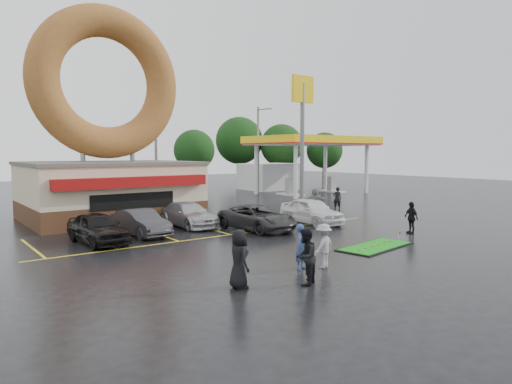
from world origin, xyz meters
TOP-DOWN VIEW (x-y plane):
  - ground at (0.00, 0.00)m, footprint 120.00×120.00m
  - donut_shop at (-3.00, 12.97)m, footprint 10.20×8.70m
  - gas_station at (20.00, 20.94)m, footprint 12.30×13.65m
  - shell_sign at (13.00, 12.00)m, footprint 2.20×0.36m
  - streetlight_mid at (4.00, 20.92)m, footprint 0.40×2.21m
  - streetlight_right at (16.00, 21.92)m, footprint 0.40×2.21m
  - tree_far_a at (26.00, 30.00)m, footprint 5.60×5.60m
  - tree_far_b at (32.00, 28.00)m, footprint 4.90×4.90m
  - tree_far_c at (22.00, 34.00)m, footprint 6.30×6.30m
  - tree_far_d at (14.00, 32.00)m, footprint 4.90×4.90m
  - car_black at (-6.28, 5.32)m, footprint 2.05×4.41m
  - car_dgrey at (-3.85, 5.98)m, footprint 1.80×4.26m
  - car_silver at (-0.43, 7.14)m, footprint 1.98×4.77m
  - car_grey at (1.97, 3.69)m, footprint 2.60×5.06m
  - car_white at (5.93, 3.50)m, footprint 2.18×4.68m
  - person_blue at (-1.87, -4.05)m, footprint 0.73×0.62m
  - person_blackjkt at (-3.13, -5.58)m, footprint 1.13×1.06m
  - person_hoodie at (-1.06, -4.37)m, footprint 1.18×0.85m
  - person_bystander at (-5.03, -4.55)m, footprint 0.73×1.00m
  - person_cameraman at (7.84, -2.06)m, footprint 0.69×1.07m
  - person_walker_near at (9.54, 6.86)m, footprint 1.62×1.50m
  - person_walker_far at (12.01, 7.06)m, footprint 0.75×0.70m
  - putting_green at (3.50, -3.19)m, footprint 4.26×2.33m

SIDE VIEW (x-z plane):
  - ground at x=0.00m, z-range 0.00..0.00m
  - putting_green at x=3.50m, z-range -0.22..0.29m
  - car_grey at x=1.97m, z-range 0.00..1.37m
  - car_dgrey at x=-3.85m, z-range 0.00..1.37m
  - car_silver at x=-0.43m, z-range 0.00..1.38m
  - car_black at x=-6.28m, z-range 0.00..1.46m
  - car_white at x=5.93m, z-range 0.00..1.55m
  - person_hoodie at x=-1.06m, z-range 0.00..1.65m
  - person_blue at x=-1.87m, z-range 0.00..1.68m
  - person_cameraman at x=7.84m, z-range 0.00..1.69m
  - person_walker_far at x=12.01m, z-range 0.00..1.72m
  - person_walker_near at x=9.54m, z-range 0.00..1.81m
  - person_blackjkt at x=-3.13m, z-range 0.00..1.86m
  - person_bystander at x=-5.03m, z-range 0.00..1.87m
  - gas_station at x=20.00m, z-range 0.75..6.65m
  - donut_shop at x=-3.00m, z-range -2.29..11.21m
  - tree_far_b at x=32.00m, z-range 1.03..8.03m
  - tree_far_d at x=14.00m, z-range 1.03..8.03m
  - streetlight_mid at x=4.00m, z-range 0.28..9.28m
  - streetlight_right at x=16.00m, z-range 0.28..9.28m
  - tree_far_a at x=26.00m, z-range 1.18..9.18m
  - tree_far_c at x=22.00m, z-range 1.34..10.34m
  - shell_sign at x=13.00m, z-range 2.08..12.68m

